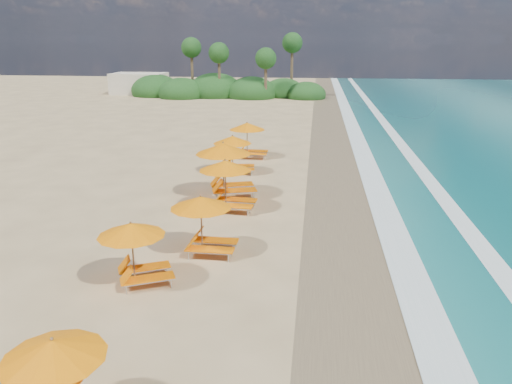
# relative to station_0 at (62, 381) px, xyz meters

# --- Properties ---
(ground) EXTENTS (160.00, 160.00, 0.00)m
(ground) POSITION_rel_station_0_xyz_m (2.20, 12.14, -1.12)
(ground) COLOR tan
(ground) RESTS_ON ground
(wet_sand) EXTENTS (4.00, 160.00, 0.01)m
(wet_sand) POSITION_rel_station_0_xyz_m (6.20, 12.14, -1.11)
(wet_sand) COLOR olive
(wet_sand) RESTS_ON ground
(surf_foam) EXTENTS (4.00, 160.00, 0.01)m
(surf_foam) POSITION_rel_station_0_xyz_m (8.90, 12.14, -1.09)
(surf_foam) COLOR white
(surf_foam) RESTS_ON ground
(station_0) EXTENTS (2.67, 2.67, 2.00)m
(station_0) POSITION_rel_station_0_xyz_m (0.00, 0.00, 0.00)
(station_0) COLOR olive
(station_0) RESTS_ON ground
(station_1) EXTENTS (2.72, 2.71, 2.07)m
(station_1) POSITION_rel_station_0_xyz_m (-0.67, 6.02, 0.04)
(station_1) COLOR olive
(station_1) RESTS_ON ground
(station_2) EXTENTS (2.34, 2.16, 2.16)m
(station_2) POSITION_rel_station_0_xyz_m (0.90, 8.48, 0.09)
(station_2) COLOR olive
(station_2) RESTS_ON ground
(station_3) EXTENTS (2.61, 2.45, 2.32)m
(station_3) POSITION_rel_station_0_xyz_m (0.91, 13.17, 0.18)
(station_3) COLOR olive
(station_3) RESTS_ON ground
(station_4) EXTENTS (3.35, 3.26, 2.67)m
(station_4) POSITION_rel_station_0_xyz_m (0.48, 15.21, 0.38)
(station_4) COLOR olive
(station_4) RESTS_ON ground
(station_5) EXTENTS (2.54, 2.40, 2.19)m
(station_5) POSITION_rel_station_0_xyz_m (0.16, 19.49, 0.11)
(station_5) COLOR olive
(station_5) RESTS_ON ground
(station_6) EXTENTS (2.47, 2.27, 2.30)m
(station_6) POSITION_rel_station_0_xyz_m (0.45, 23.40, 0.17)
(station_6) COLOR olive
(station_6) RESTS_ON ground
(treeline) EXTENTS (25.80, 8.80, 9.74)m
(treeline) POSITION_rel_station_0_xyz_m (-7.74, 57.65, -0.12)
(treeline) COLOR #163D14
(treeline) RESTS_ON ground
(beach_building) EXTENTS (7.00, 5.00, 2.80)m
(beach_building) POSITION_rel_station_0_xyz_m (-19.80, 60.14, 0.28)
(beach_building) COLOR beige
(beach_building) RESTS_ON ground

